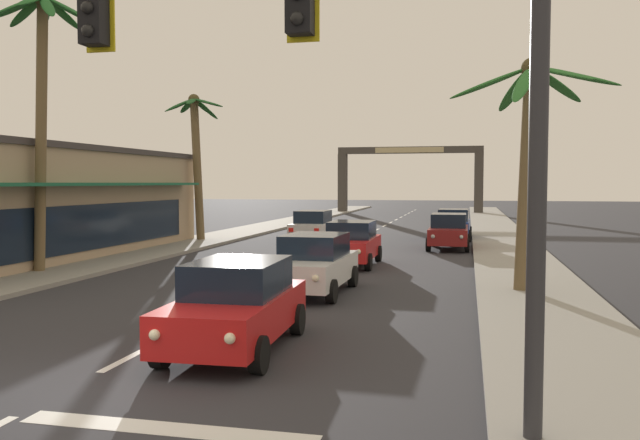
{
  "coord_description": "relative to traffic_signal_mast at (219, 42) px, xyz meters",
  "views": [
    {
      "loc": [
        5.92,
        -8.09,
        3.15
      ],
      "look_at": [
        2.26,
        8.0,
        2.2
      ],
      "focal_mm": 36.41,
      "sensor_mm": 36.0,
      "label": 1
    }
  ],
  "objects": [
    {
      "name": "sedan_third_in_queue",
      "position": [
        -1.14,
        10.01,
        -4.09
      ],
      "size": [
        2.03,
        4.48,
        1.68
      ],
      "color": "silver",
      "rests_on": "ground"
    },
    {
      "name": "town_gateway_arch",
      "position": [
        -2.81,
        59.8,
        -0.48
      ],
      "size": [
        14.94,
        0.9,
        6.89
      ],
      "color": "#423D38",
      "rests_on": "ground"
    },
    {
      "name": "sidewalk_right",
      "position": [
        4.99,
        20.21,
        -4.88
      ],
      "size": [
        3.2,
        110.0,
        0.14
      ],
      "primitive_type": "cube",
      "color": "gray",
      "rests_on": "ground"
    },
    {
      "name": "palm_left_third",
      "position": [
        -10.97,
        24.35,
        0.32
      ],
      "size": [
        3.42,
        3.39,
        7.85
      ],
      "color": "brown",
      "rests_on": "ground"
    },
    {
      "name": "palm_right_second",
      "position": [
        4.8,
        11.04,
        -0.4
      ],
      "size": [
        4.53,
        4.18,
        6.61
      ],
      "color": "brown",
      "rests_on": "ground"
    },
    {
      "name": "sidewalk_left",
      "position": [
        -10.61,
        20.21,
        -4.88
      ],
      "size": [
        3.2,
        110.0,
        0.14
      ],
      "primitive_type": "cube",
      "color": "gray",
      "rests_on": "ground"
    },
    {
      "name": "palm_left_second",
      "position": [
        -10.92,
        11.54,
        1.8
      ],
      "size": [
        3.28,
        3.32,
        9.63
      ],
      "color": "brown",
      "rests_on": "ground"
    },
    {
      "name": "sedan_lead_at_stop_bar",
      "position": [
        -1.12,
        3.59,
        -4.09
      ],
      "size": [
        2.06,
        4.49,
        1.68
      ],
      "color": "red",
      "rests_on": "ground"
    },
    {
      "name": "sedan_parked_mid_kerb",
      "position": [
        2.37,
        29.05,
        -4.09
      ],
      "size": [
        2.03,
        4.48,
        1.68
      ],
      "color": "navy",
      "rests_on": "ground"
    },
    {
      "name": "traffic_signal_mast",
      "position": [
        0.0,
        0.0,
        0.0
      ],
      "size": [
        11.44,
        0.41,
        6.77
      ],
      "color": "#2D2D33",
      "rests_on": "ground"
    },
    {
      "name": "sedan_parked_nearest_kerb",
      "position": [
        2.26,
        23.52,
        -4.09
      ],
      "size": [
        1.96,
        4.46,
        1.68
      ],
      "color": "maroon",
      "rests_on": "ground"
    },
    {
      "name": "lane_markings",
      "position": [
        -2.37,
        20.0,
        -4.94
      ],
      "size": [
        4.28,
        87.76,
        0.01
      ],
      "color": "silver",
      "rests_on": "ground"
    },
    {
      "name": "sedan_fifth_in_queue",
      "position": [
        -1.19,
        16.43,
        -4.09
      ],
      "size": [
        1.97,
        4.46,
        1.68
      ],
      "color": "red",
      "rests_on": "ground"
    },
    {
      "name": "sedan_oncoming_far",
      "position": [
        -4.88,
        25.65,
        -4.09
      ],
      "size": [
        1.95,
        4.45,
        1.68
      ],
      "color": "silver",
      "rests_on": "ground"
    },
    {
      "name": "storefront_strip_left",
      "position": [
        -14.98,
        15.02,
        -2.61
      ],
      "size": [
        8.27,
        19.99,
        4.66
      ],
      "color": "tan",
      "rests_on": "ground"
    },
    {
      "name": "ground_plane",
      "position": [
        -2.81,
        0.21,
        -4.95
      ],
      "size": [
        220.0,
        220.0,
        0.0
      ],
      "primitive_type": "plane",
      "color": "#2D2D33"
    }
  ]
}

